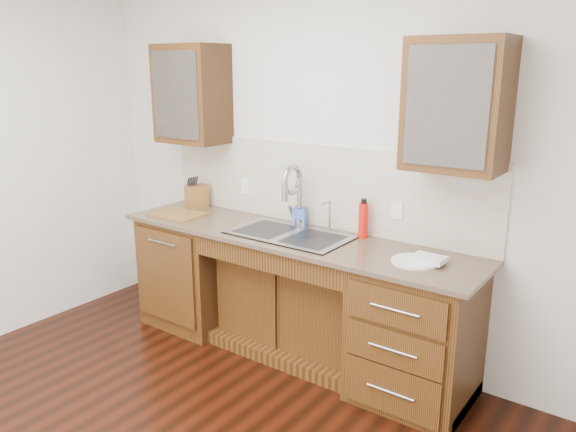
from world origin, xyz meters
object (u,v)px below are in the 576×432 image
Objects in this scene: knife_block at (197,196)px; cutting_board at (178,214)px; plate at (415,262)px; soap_bottle at (300,212)px; water_bottle at (363,221)px.

cutting_board is (0.05, -0.27, -0.09)m from knife_block.
cutting_board is at bearing -178.14° from plate.
soap_bottle is 0.71× the size of plate.
soap_bottle is 0.50× the size of cutting_board.
water_bottle is at bearing 12.70° from cutting_board.
soap_bottle is 0.84× the size of water_bottle.
knife_block is at bearing -177.67° from water_bottle.
water_bottle is at bearing 151.84° from plate.
water_bottle is 1.51m from knife_block.
knife_block is at bearing 161.48° from soap_bottle.
plate is at bearing -28.16° from water_bottle.
cutting_board is at bearing 177.21° from soap_bottle.
knife_block is at bearing 101.52° from cutting_board.
plate is at bearing 1.86° from cutting_board.
water_bottle is 1.27× the size of knife_block.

